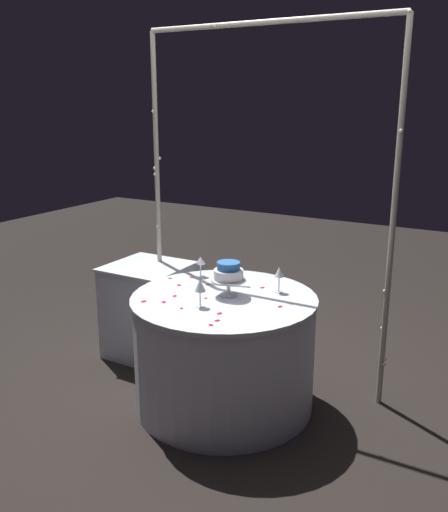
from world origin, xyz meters
name	(u,v)px	position (x,y,z in m)	size (l,w,h in m)	color
ground_plane	(224,403)	(0.00, 0.00, 0.00)	(12.00, 12.00, 0.00)	black
decorative_arch	(263,164)	(0.00, 0.52, 1.51)	(1.80, 0.06, 2.40)	#B7B29E
main_table	(224,351)	(0.00, 0.00, 0.37)	(1.17, 1.17, 0.74)	silver
side_table	(148,310)	(-0.89, 0.37, 0.36)	(0.57, 0.57, 0.72)	silver
tiered_cake	(228,274)	(0.01, 0.03, 0.88)	(0.22, 0.22, 0.22)	silver
wine_glass_0	(279,273)	(0.26, 0.25, 0.86)	(0.06, 0.06, 0.17)	silver
wine_glass_1	(200,286)	(-0.04, -0.22, 0.87)	(0.07, 0.07, 0.17)	silver
wine_glass_2	(200,261)	(-0.35, 0.29, 0.85)	(0.07, 0.07, 0.14)	silver
cake_knife	(231,285)	(-0.06, 0.21, 0.74)	(0.29, 0.11, 0.01)	silver
rose_petal_0	(262,288)	(0.13, 0.28, 0.74)	(0.03, 0.02, 0.00)	red
rose_petal_1	(179,285)	(-0.37, 0.05, 0.74)	(0.04, 0.03, 0.00)	red
rose_petal_2	(192,277)	(-0.39, 0.23, 0.74)	(0.03, 0.02, 0.00)	red
rose_petal_3	(211,325)	(0.17, -0.43, 0.74)	(0.03, 0.02, 0.00)	red
rose_petal_4	(181,308)	(-0.12, -0.30, 0.74)	(0.03, 0.02, 0.00)	red
rose_petal_5	(236,275)	(-0.16, 0.44, 0.74)	(0.04, 0.03, 0.00)	red
rose_petal_6	(144,301)	(-0.38, -0.32, 0.74)	(0.04, 0.03, 0.00)	red
rose_petal_7	(206,298)	(-0.08, -0.08, 0.74)	(0.03, 0.02, 0.00)	red
rose_petal_8	(175,296)	(-0.27, -0.14, 0.74)	(0.04, 0.03, 0.00)	red
rose_petal_9	(217,320)	(0.16, -0.36, 0.74)	(0.03, 0.02, 0.00)	red
rose_petal_10	(207,285)	(-0.21, 0.15, 0.74)	(0.03, 0.02, 0.00)	red
rose_petal_11	(170,278)	(-0.51, 0.14, 0.74)	(0.03, 0.02, 0.00)	red
rose_petal_12	(280,306)	(0.38, 0.01, 0.74)	(0.03, 0.02, 0.00)	red
rose_petal_13	(220,313)	(0.12, -0.26, 0.74)	(0.04, 0.03, 0.00)	red
rose_petal_14	(164,302)	(-0.27, -0.27, 0.74)	(0.04, 0.03, 0.00)	red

